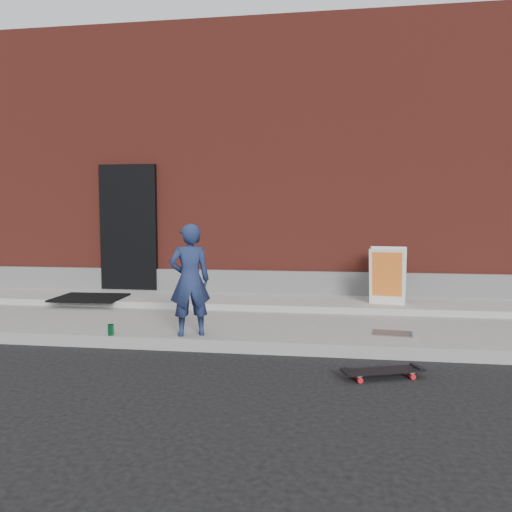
% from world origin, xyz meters
% --- Properties ---
extents(ground, '(80.00, 80.00, 0.00)m').
position_xyz_m(ground, '(0.00, 0.00, 0.00)').
color(ground, black).
rests_on(ground, ground).
extents(sidewalk, '(20.00, 3.00, 0.15)m').
position_xyz_m(sidewalk, '(0.00, 1.50, 0.07)').
color(sidewalk, gray).
rests_on(sidewalk, ground).
extents(apron, '(20.00, 1.20, 0.10)m').
position_xyz_m(apron, '(0.00, 2.40, 0.20)').
color(apron, gray).
rests_on(apron, sidewalk).
extents(building, '(20.00, 8.10, 5.00)m').
position_xyz_m(building, '(-0.00, 6.99, 2.50)').
color(building, maroon).
rests_on(building, ground).
extents(child, '(0.59, 0.50, 1.37)m').
position_xyz_m(child, '(-0.68, 0.20, 0.83)').
color(child, '#1C274E').
rests_on(child, sidewalk).
extents(skateboard, '(0.82, 0.46, 0.09)m').
position_xyz_m(skateboard, '(1.53, -0.66, 0.07)').
color(skateboard, red).
rests_on(skateboard, ground).
extents(pizza_sign, '(0.63, 0.71, 0.89)m').
position_xyz_m(pizza_sign, '(1.89, 2.25, 0.69)').
color(pizza_sign, silver).
rests_on(pizza_sign, apron).
extents(soda_can, '(0.08, 0.08, 0.14)m').
position_xyz_m(soda_can, '(-1.64, 0.05, 0.22)').
color(soda_can, '#187941').
rests_on(soda_can, sidewalk).
extents(doormat, '(1.11, 0.91, 0.03)m').
position_xyz_m(doormat, '(-2.90, 2.00, 0.27)').
color(doormat, black).
rests_on(doormat, apron).
extents(utility_plate, '(0.51, 0.36, 0.01)m').
position_xyz_m(utility_plate, '(1.78, 0.63, 0.16)').
color(utility_plate, '#58585D').
rests_on(utility_plate, sidewalk).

